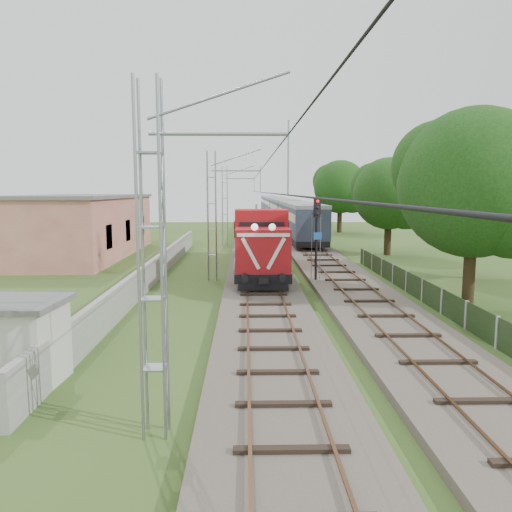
{
  "coord_description": "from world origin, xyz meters",
  "views": [
    {
      "loc": [
        -0.94,
        -18.96,
        5.6
      ],
      "look_at": [
        -0.37,
        6.86,
        2.2
      ],
      "focal_mm": 35.0,
      "sensor_mm": 36.0,
      "label": 1
    }
  ],
  "objects_px": {
    "coach_rake": "(278,207)",
    "signal_post": "(317,225)",
    "relay_hut": "(20,343)",
    "locomotive": "(259,240)"
  },
  "relations": [
    {
      "from": "coach_rake",
      "to": "signal_post",
      "type": "distance_m",
      "value": 60.8
    },
    {
      "from": "coach_rake",
      "to": "relay_hut",
      "type": "height_order",
      "value": "coach_rake"
    },
    {
      "from": "signal_post",
      "to": "relay_hut",
      "type": "distance_m",
      "value": 18.81
    },
    {
      "from": "locomotive",
      "to": "coach_rake",
      "type": "relative_size",
      "value": 0.18
    },
    {
      "from": "locomotive",
      "to": "signal_post",
      "type": "bearing_deg",
      "value": -54.94
    },
    {
      "from": "relay_hut",
      "to": "locomotive",
      "type": "bearing_deg",
      "value": 69.69
    },
    {
      "from": "locomotive",
      "to": "signal_post",
      "type": "xyz_separation_m",
      "value": [
        3.29,
        -4.69,
        1.34
      ]
    },
    {
      "from": "locomotive",
      "to": "relay_hut",
      "type": "relative_size",
      "value": 6.68
    },
    {
      "from": "locomotive",
      "to": "coach_rake",
      "type": "xyz_separation_m",
      "value": [
        5.0,
        56.07,
        0.34
      ]
    },
    {
      "from": "coach_rake",
      "to": "locomotive",
      "type": "bearing_deg",
      "value": -95.1
    }
  ]
}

